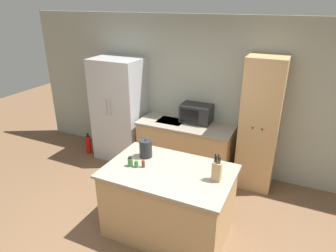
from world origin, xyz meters
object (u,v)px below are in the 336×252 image
at_px(spice_bottle_short_red, 143,164).
at_px(kettle, 146,149).
at_px(microwave, 196,113).
at_px(spice_bottle_amber_oil, 136,164).
at_px(refrigerator, 120,110).
at_px(fire_extinguisher, 88,144).
at_px(knife_block, 217,171).
at_px(pantry_cabinet, 260,125).
at_px(spice_bottle_tall_dark, 130,162).

relative_size(spice_bottle_short_red, kettle, 0.37).
distance_m(microwave, spice_bottle_amber_oil, 1.76).
distance_m(refrigerator, microwave, 1.44).
bearing_deg(fire_extinguisher, spice_bottle_amber_oil, -35.57).
relative_size(microwave, fire_extinguisher, 1.25).
xyz_separation_m(knife_block, spice_bottle_amber_oil, (-0.97, -0.13, -0.08)).
relative_size(refrigerator, fire_extinguisher, 4.59).
distance_m(refrigerator, fire_extinguisher, 1.02).
xyz_separation_m(pantry_cabinet, knife_block, (-0.22, -1.55, -0.01)).
height_order(spice_bottle_tall_dark, spice_bottle_short_red, spice_bottle_tall_dark).
relative_size(pantry_cabinet, knife_block, 6.17).
bearing_deg(fire_extinguisher, spice_bottle_short_red, -33.82).
distance_m(knife_block, kettle, 1.00).
xyz_separation_m(microwave, spice_bottle_amber_oil, (-0.13, -1.75, -0.09)).
bearing_deg(kettle, refrigerator, 134.06).
distance_m(knife_block, spice_bottle_tall_dark, 1.06).
distance_m(knife_block, spice_bottle_amber_oil, 0.98).
height_order(spice_bottle_short_red, fire_extinguisher, spice_bottle_short_red).
height_order(microwave, fire_extinguisher, microwave).
height_order(refrigerator, pantry_cabinet, pantry_cabinet).
xyz_separation_m(spice_bottle_tall_dark, kettle, (0.06, 0.29, 0.06)).
bearing_deg(refrigerator, fire_extinguisher, -162.37).
xyz_separation_m(microwave, spice_bottle_short_red, (-0.06, -1.71, -0.09)).
bearing_deg(knife_block, pantry_cabinet, 81.89).
bearing_deg(spice_bottle_short_red, spice_bottle_amber_oil, -154.52).
height_order(microwave, spice_bottle_tall_dark, microwave).
bearing_deg(refrigerator, kettle, -45.94).
bearing_deg(refrigerator, knife_block, -32.99).
relative_size(spice_bottle_short_red, spice_bottle_amber_oil, 1.14).
distance_m(pantry_cabinet, spice_bottle_amber_oil, 2.06).
xyz_separation_m(knife_block, spice_bottle_short_red, (-0.89, -0.09, -0.08)).
xyz_separation_m(pantry_cabinet, spice_bottle_amber_oil, (-1.19, -1.68, -0.09)).
distance_m(knife_block, fire_extinguisher, 3.29).
bearing_deg(pantry_cabinet, kettle, -130.95).
bearing_deg(microwave, refrigerator, -174.12).
bearing_deg(kettle, microwave, 83.86).
distance_m(spice_bottle_short_red, kettle, 0.28).
distance_m(spice_bottle_tall_dark, spice_bottle_amber_oil, 0.08).
bearing_deg(spice_bottle_amber_oil, refrigerator, 129.04).
relative_size(spice_bottle_tall_dark, spice_bottle_amber_oil, 1.54).
xyz_separation_m(microwave, knife_block, (0.83, -1.62, -0.01)).
xyz_separation_m(pantry_cabinet, spice_bottle_tall_dark, (-1.27, -1.69, -0.07)).
xyz_separation_m(knife_block, fire_extinguisher, (-2.92, 1.26, -0.85)).
bearing_deg(pantry_cabinet, spice_bottle_short_red, -124.05).
relative_size(refrigerator, spice_bottle_tall_dark, 14.77).
bearing_deg(pantry_cabinet, microwave, 176.36).
bearing_deg(knife_block, spice_bottle_amber_oil, -172.32).
distance_m(pantry_cabinet, microwave, 1.06).
bearing_deg(fire_extinguisher, kettle, -29.96).
distance_m(kettle, fire_extinguisher, 2.38).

